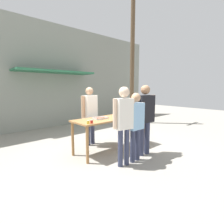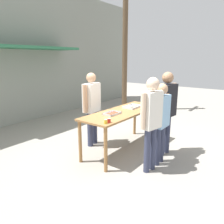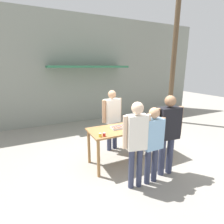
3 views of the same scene
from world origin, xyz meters
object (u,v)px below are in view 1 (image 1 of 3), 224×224
condiment_jar_mustard (88,122)px  person_server_behind_table (90,111)px  beer_cup (142,113)px  person_customer_with_cup (145,114)px  condiment_jar_ketchup (92,122)px  person_customer_waiting_in_line (135,121)px  person_customer_holding_hotdog (124,119)px  food_tray_sausages (100,118)px  food_tray_buns (122,115)px  utility_pole (132,51)px

condiment_jar_mustard → person_server_behind_table: size_ratio=0.05×
beer_cup → person_customer_with_cup: 0.88m
condiment_jar_ketchup → person_customer_waiting_in_line: person_customer_waiting_in_line is taller
person_customer_holding_hotdog → food_tray_sausages: bearing=-86.4°
food_tray_buns → beer_cup: size_ratio=4.97×
person_server_behind_table → person_customer_with_cup: (0.57, -1.63, 0.03)m
food_tray_sausages → food_tray_buns: 0.84m
person_customer_waiting_in_line → utility_pole: size_ratio=0.24×
food_tray_buns → condiment_jar_mustard: bearing=-167.7°
food_tray_buns → person_server_behind_table: size_ratio=0.27×
beer_cup → person_customer_with_cup: size_ratio=0.05×
food_tray_sausages → condiment_jar_ketchup: size_ratio=4.58×
food_tray_sausages → person_customer_waiting_in_line: size_ratio=0.23×
condiment_jar_ketchup → person_customer_waiting_in_line: size_ratio=0.05×
beer_cup → person_customer_with_cup: bearing=-137.9°
food_tray_buns → utility_pole: (2.88, 2.16, 2.56)m
condiment_jar_mustard → condiment_jar_ketchup: (0.09, -0.01, 0.00)m
person_customer_holding_hotdog → person_customer_waiting_in_line: bearing=-170.6°
condiment_jar_mustard → condiment_jar_ketchup: bearing=-6.0°
food_tray_buns → condiment_jar_mustard: (-1.45, -0.32, 0.02)m
food_tray_sausages → food_tray_buns: size_ratio=0.80×
food_tray_sausages → utility_pole: utility_pole is taller
beer_cup → person_server_behind_table: (-1.22, 1.04, 0.08)m
food_tray_buns → person_customer_holding_hotdog: person_customer_holding_hotdog is taller
condiment_jar_mustard → person_customer_waiting_in_line: bearing=-39.0°
condiment_jar_ketchup → beer_cup: bearing=0.5°
condiment_jar_mustard → person_customer_with_cup: size_ratio=0.05×
beer_cup → person_customer_waiting_in_line: 1.34m
food_tray_sausages → person_server_behind_table: bearing=76.7°
condiment_jar_ketchup → person_customer_with_cup: bearing=-24.4°
condiment_jar_ketchup → person_customer_with_cup: (1.26, -0.57, 0.11)m
utility_pole → food_tray_sausages: bearing=-149.8°
food_tray_buns → person_customer_waiting_in_line: size_ratio=0.29×
food_tray_sausages → condiment_jar_ketchup: 0.62m
condiment_jar_ketchup → food_tray_sausages: bearing=31.8°
beer_cup → person_customer_holding_hotdog: 1.68m
person_server_behind_table → person_customer_with_cup: person_customer_with_cup is taller
utility_pole → condiment_jar_mustard: bearing=-150.2°
beer_cup → person_customer_with_cup: (-0.65, -0.59, 0.10)m
condiment_jar_ketchup → condiment_jar_mustard: bearing=174.0°
food_tray_sausages → person_server_behind_table: (0.17, 0.73, 0.11)m
food_tray_sausages → person_customer_with_cup: (0.74, -0.90, 0.14)m
condiment_jar_mustard → utility_pole: 5.60m
condiment_jar_ketchup → utility_pole: size_ratio=0.01×
condiment_jar_ketchup → food_tray_buns: bearing=13.5°
food_tray_sausages → utility_pole: bearing=30.2°
food_tray_buns → person_server_behind_table: 0.99m
condiment_jar_mustard → person_customer_with_cup: (1.35, -0.58, 0.11)m
person_customer_holding_hotdog → beer_cup: bearing=-144.4°
food_tray_sausages → person_customer_with_cup: person_customer_with_cup is taller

